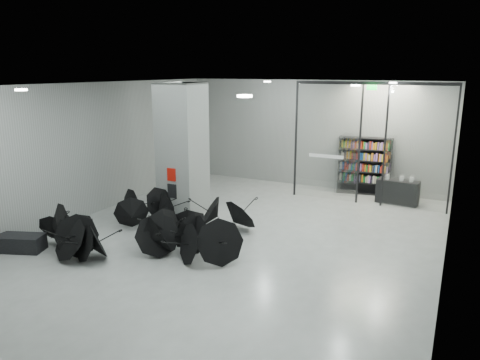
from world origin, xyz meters
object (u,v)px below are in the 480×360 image
at_px(bench, 18,243).
at_px(bookshelf, 364,166).
at_px(column, 182,150).
at_px(umbrella_cluster, 148,233).
at_px(shop_counter, 397,192).

bearing_deg(bench, bookshelf, 33.74).
xyz_separation_m(column, bench, (-2.00, -4.40, -1.80)).
xyz_separation_m(column, umbrella_cluster, (0.66, -2.68, -1.68)).
relative_size(bookshelf, shop_counter, 1.53).
height_order(bench, bookshelf, bookshelf).
bearing_deg(shop_counter, bench, -127.35).
distance_m(bench, shop_counter, 11.49).
distance_m(column, bookshelf, 6.66).
bearing_deg(shop_counter, bookshelf, 155.19).
relative_size(shop_counter, umbrella_cluster, 0.24).
distance_m(bench, umbrella_cluster, 3.18).
xyz_separation_m(bookshelf, umbrella_cluster, (-3.90, -7.43, -0.70)).
bearing_deg(column, bookshelf, 46.15).
relative_size(bookshelf, umbrella_cluster, 0.37).
xyz_separation_m(shop_counter, umbrella_cluster, (-5.18, -6.67, -0.08)).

